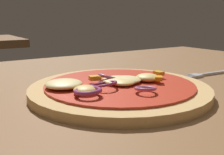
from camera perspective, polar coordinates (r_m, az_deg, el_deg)
dining_table at (r=0.38m, az=-0.46°, el=-7.17°), size 1.18×0.81×0.04m
pizza at (r=0.39m, az=1.31°, el=-2.20°), size 0.26×0.26×0.03m
fork at (r=0.55m, az=19.62°, el=0.70°), size 0.16×0.02×0.01m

